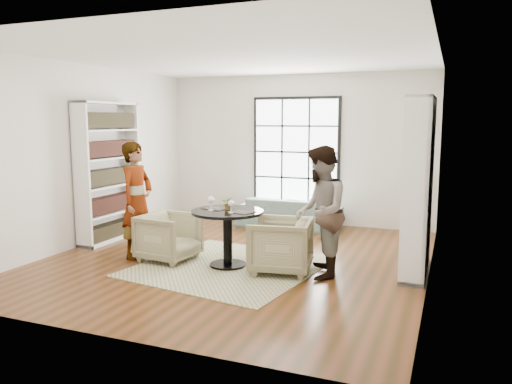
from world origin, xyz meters
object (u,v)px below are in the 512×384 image
at_px(person_right, 320,212).
at_px(wine_glass_right, 231,204).
at_px(sofa, 289,212).
at_px(wine_glass_left, 211,200).
at_px(armchair_left, 169,237).
at_px(flower_centerpiece, 229,203).
at_px(person_left, 137,200).
at_px(pedestal_table, 228,226).
at_px(armchair_right, 281,245).

distance_m(person_right, wine_glass_right, 1.23).
bearing_deg(sofa, wine_glass_left, 85.23).
height_order(armchair_left, flower_centerpiece, flower_centerpiece).
height_order(sofa, person_right, person_right).
relative_size(sofa, person_left, 1.14).
bearing_deg(wine_glass_left, flower_centerpiece, 34.51).
xyz_separation_m(pedestal_table, sofa, (-0.00, 2.86, -0.30)).
xyz_separation_m(pedestal_table, wine_glass_right, (0.13, -0.17, 0.36)).
relative_size(pedestal_table, person_right, 0.58).
bearing_deg(flower_centerpiece, person_right, -0.97).
xyz_separation_m(sofa, wine_glass_left, (-0.21, -2.95, 0.67)).
bearing_deg(sofa, person_right, 114.68).
bearing_deg(pedestal_table, armchair_left, -177.72).
distance_m(sofa, person_left, 3.31).
relative_size(sofa, armchair_left, 2.57).
bearing_deg(sofa, pedestal_table, 89.35).
distance_m(armchair_left, flower_centerpiece, 1.10).
bearing_deg(armchair_right, wine_glass_left, -92.11).
distance_m(sofa, wine_glass_left, 3.04).
distance_m(pedestal_table, sofa, 2.87).
distance_m(sofa, armchair_right, 2.94).
height_order(wine_glass_right, flower_centerpiece, flower_centerpiece).
bearing_deg(wine_glass_left, sofa, 85.93).
bearing_deg(armchair_left, armchair_right, -82.75).
xyz_separation_m(armchair_right, person_left, (-2.29, -0.06, 0.51)).
relative_size(person_left, wine_glass_right, 9.85).
distance_m(sofa, armchair_left, 3.05).
bearing_deg(person_left, wine_glass_left, -91.74).
relative_size(pedestal_table, sofa, 0.51).
bearing_deg(armchair_right, person_left, -97.41).
bearing_deg(sofa, flower_centerpiece, 89.29).
distance_m(armchair_left, person_left, 0.76).
bearing_deg(sofa, armchair_right, 104.95).
distance_m(pedestal_table, wine_glass_right, 0.42).
bearing_deg(person_right, wine_glass_left, -98.70).
distance_m(sofa, person_right, 3.19).
bearing_deg(armchair_right, person_right, 80.98).
relative_size(person_left, person_right, 1.00).
height_order(person_right, wine_glass_left, person_right).
height_order(armchair_left, wine_glass_left, wine_glass_left).
bearing_deg(wine_glass_left, person_left, 177.46).
distance_m(person_left, person_right, 2.84).
height_order(armchair_right, person_right, person_right).
distance_m(sofa, flower_centerpiece, 2.88).
xyz_separation_m(wine_glass_right, flower_centerpiece, (-0.13, 0.22, -0.03)).
xyz_separation_m(sofa, person_right, (1.34, -2.83, 0.59)).
height_order(person_left, person_right, person_left).
relative_size(sofa, flower_centerpiece, 10.36).
relative_size(armchair_right, wine_glass_right, 4.64).
height_order(person_left, wine_glass_right, person_left).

